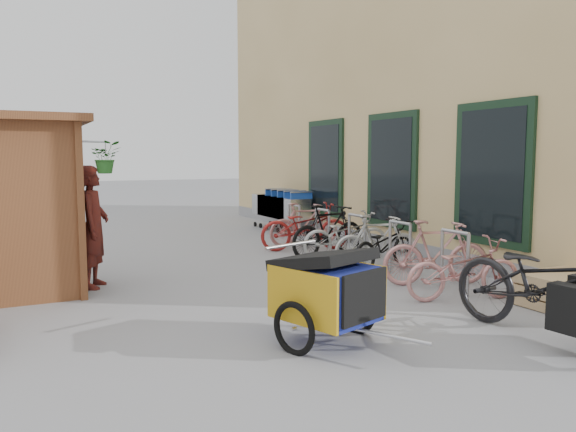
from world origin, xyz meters
name	(u,v)px	position (x,y,z in m)	size (l,w,h in m)	color
ground	(307,313)	(0.00, 0.00, 0.00)	(80.00, 80.00, 0.00)	gray
building	(458,87)	(6.49, 4.50, 3.49)	(6.07, 13.00, 7.00)	#DFBE80
bike_rack	(357,234)	(2.30, 2.40, 0.52)	(0.05, 5.35, 0.86)	#A5A8AD
shopping_carts	(280,206)	(3.00, 6.93, 0.62)	(0.59, 2.35, 1.06)	silver
child_trailer	(327,289)	(-0.34, -1.03, 0.55)	(1.10, 1.71, 0.99)	#1B2396
cargo_bike	(548,285)	(1.69, -1.97, 0.57)	(0.97, 2.25, 1.15)	black
person_kiosk	(93,227)	(-2.07, 2.53, 0.87)	(0.63, 0.42, 1.74)	maroon
bike_0	(463,269)	(2.10, -0.37, 0.41)	(0.55, 1.57, 0.82)	tan
bike_1	(436,253)	(2.38, 0.45, 0.48)	(0.45, 1.59, 0.95)	tan
bike_2	(384,245)	(2.40, 1.74, 0.40)	(0.53, 1.53, 0.80)	black
bike_3	(377,241)	(2.37, 1.90, 0.45)	(0.42, 1.49, 0.90)	#B5B6B1
bike_4	(346,235)	(2.37, 2.87, 0.43)	(0.57, 1.64, 0.86)	#B5B6B1
bike_5	(329,231)	(2.13, 3.09, 0.50)	(0.47, 1.65, 0.99)	black
bike_6	(305,227)	(2.14, 4.01, 0.47)	(0.63, 1.80, 0.95)	maroon
bike_7	(304,224)	(2.37, 4.49, 0.46)	(0.43, 1.52, 0.91)	tan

